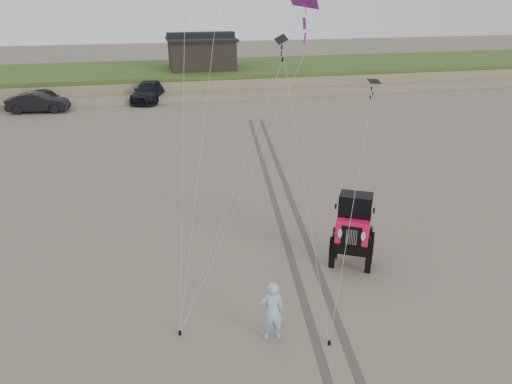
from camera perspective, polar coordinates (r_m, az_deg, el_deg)
ground at (r=15.55m, az=3.91°, el=-12.95°), size 160.00×160.00×0.00m
dune_ridge at (r=50.42m, az=-8.54°, el=12.81°), size 160.00×14.25×1.73m
cabin at (r=49.79m, az=-6.27°, el=15.61°), size 6.40×5.40×3.35m
truck_a at (r=43.64m, az=-22.87°, el=9.77°), size 3.99×4.65×1.51m
truck_b at (r=42.53m, az=-23.66°, el=9.36°), size 4.69×2.03×1.50m
truck_c at (r=44.01m, az=-12.14°, el=11.14°), size 3.58×5.81×1.57m
jeep at (r=17.38m, az=10.96°, el=-5.25°), size 4.82×6.04×2.08m
man at (r=13.83m, az=1.84°, el=-13.44°), size 0.69×0.48×1.78m
stake_main at (r=14.58m, az=-8.70°, el=-15.64°), size 0.08×0.08×0.12m
stake_aux at (r=14.23m, az=8.37°, el=-16.70°), size 0.08×0.08×0.12m
tire_tracks at (r=22.78m, az=3.03°, el=-0.87°), size 5.22×29.74×0.01m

